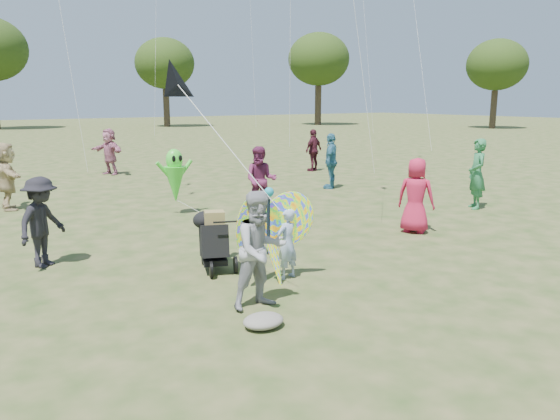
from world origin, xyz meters
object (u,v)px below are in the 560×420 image
at_px(crowd_b, 42,222).
at_px(crowd_e, 261,180).
at_px(child_girl, 287,244).
at_px(crowd_d, 7,176).
at_px(crowd_j, 109,152).
at_px(alien_kite, 175,178).
at_px(crowd_h, 314,150).
at_px(crowd_c, 331,161).
at_px(crowd_a, 416,195).
at_px(adult_man, 260,250).
at_px(jogging_stroller, 212,237).
at_px(crowd_f, 477,174).
at_px(butterfly_kite, 271,235).

xyz_separation_m(crowd_b, crowd_e, (5.80, 1.78, 0.06)).
height_order(child_girl, crowd_d, crowd_d).
bearing_deg(crowd_j, child_girl, -27.70).
distance_m(crowd_e, alien_kite, 2.25).
bearing_deg(crowd_b, child_girl, -81.91).
bearing_deg(child_girl, crowd_e, -128.60).
height_order(crowd_b, crowd_e, crowd_e).
bearing_deg(child_girl, crowd_h, -140.51).
xyz_separation_m(crowd_c, crowd_d, (-9.67, 2.16, -0.01)).
height_order(crowd_b, crowd_h, crowd_h).
relative_size(crowd_j, alien_kite, 1.06).
bearing_deg(child_girl, crowd_a, -177.55).
distance_m(adult_man, crowd_b, 4.48).
bearing_deg(crowd_d, crowd_h, -79.25).
bearing_deg(jogging_stroller, crowd_d, 126.94).
distance_m(crowd_j, alien_kite, 8.76).
height_order(crowd_f, alien_kite, crowd_f).
bearing_deg(crowd_a, crowd_d, 12.67).
bearing_deg(crowd_f, crowd_b, -60.89).
xyz_separation_m(crowd_h, jogging_stroller, (-9.80, -9.76, -0.27)).
relative_size(child_girl, crowd_b, 0.74).
distance_m(child_girl, crowd_f, 8.04).
distance_m(crowd_b, crowd_j, 12.56).
bearing_deg(crowd_d, crowd_c, -100.28).
relative_size(crowd_a, crowd_c, 0.92).
xyz_separation_m(child_girl, crowd_h, (8.97, 10.88, 0.27)).
distance_m(crowd_h, crowd_j, 8.34).
bearing_deg(jogging_stroller, crowd_e, 69.64).
height_order(crowd_b, crowd_c, crowd_c).
bearing_deg(crowd_c, butterfly_kite, 4.93).
relative_size(crowd_f, crowd_j, 1.05).
height_order(crowd_a, crowd_d, crowd_d).
relative_size(crowd_b, jogging_stroller, 1.46).
xyz_separation_m(child_girl, crowd_d, (-2.99, 9.12, 0.32)).
bearing_deg(butterfly_kite, jogging_stroller, 112.45).
xyz_separation_m(crowd_j, jogging_stroller, (-2.36, -13.52, -0.31)).
bearing_deg(jogging_stroller, crowd_c, 59.65).
bearing_deg(crowd_c, crowd_j, -96.15).
relative_size(adult_man, crowd_d, 0.94).
bearing_deg(crowd_e, crowd_j, 134.43).
distance_m(crowd_e, crowd_f, 5.98).
height_order(crowd_d, crowd_j, crowd_d).
height_order(child_girl, jogging_stroller, child_girl).
bearing_deg(crowd_f, crowd_e, -83.74).
bearing_deg(crowd_d, crowd_b, 179.58).
relative_size(butterfly_kite, alien_kite, 1.04).
bearing_deg(butterfly_kite, crowd_d, 106.08).
bearing_deg(crowd_d, crowd_j, -36.94).
bearing_deg(crowd_j, crowd_h, 41.47).
relative_size(child_girl, crowd_h, 0.69).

